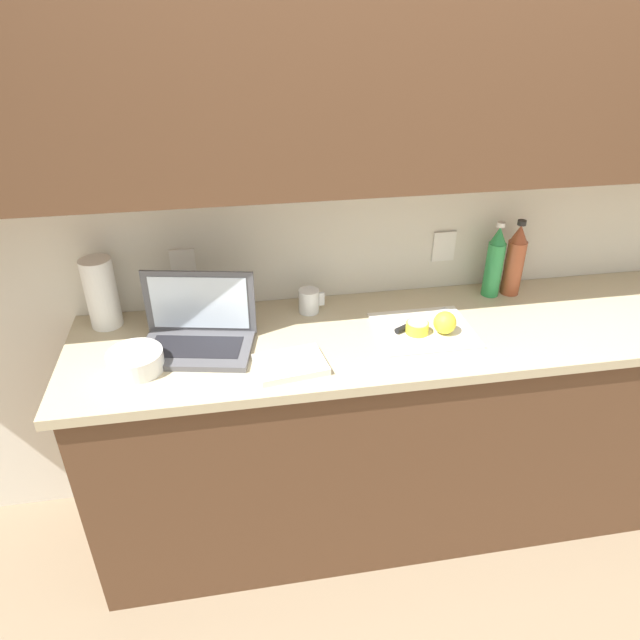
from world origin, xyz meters
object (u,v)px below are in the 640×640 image
(lemon_whole_beside, at_px, (445,323))
(bowl_white, at_px, (136,361))
(laptop, at_px, (198,330))
(cutting_board, at_px, (424,330))
(measuring_cup, at_px, (309,301))
(lemon_half_cut, at_px, (417,327))
(bottle_green_soda, at_px, (515,261))
(knife, at_px, (414,324))
(bottle_oil_tall, at_px, (495,262))
(paper_towel_roll, at_px, (101,293))

(lemon_whole_beside, height_order, bowl_white, lemon_whole_beside)
(laptop, height_order, cutting_board, laptop)
(bowl_white, bearing_deg, measuring_cup, 24.94)
(laptop, bearing_deg, lemon_half_cut, 7.02)
(lemon_half_cut, height_order, bottle_green_soda, bottle_green_soda)
(lemon_half_cut, relative_size, bottle_green_soda, 0.26)
(laptop, height_order, bottle_green_soda, bottle_green_soda)
(knife, relative_size, bottle_oil_tall, 0.85)
(laptop, bearing_deg, lemon_whole_beside, 6.50)
(lemon_half_cut, relative_size, lemon_whole_beside, 1.00)
(knife, height_order, measuring_cup, measuring_cup)
(cutting_board, distance_m, paper_towel_roll, 1.15)
(cutting_board, xyz_separation_m, bottle_green_soda, (0.43, 0.22, 0.14))
(cutting_board, height_order, lemon_whole_beside, lemon_whole_beside)
(paper_towel_roll, bearing_deg, bottle_oil_tall, -0.46)
(lemon_whole_beside, bearing_deg, lemon_half_cut, 170.77)
(lemon_half_cut, height_order, lemon_whole_beside, lemon_whole_beside)
(bowl_white, height_order, paper_towel_roll, paper_towel_roll)
(paper_towel_roll, bearing_deg, knife, -10.85)
(laptop, relative_size, measuring_cup, 4.27)
(lemon_half_cut, distance_m, measuring_cup, 0.42)
(laptop, xyz_separation_m, bowl_white, (-0.19, -0.11, -0.03))
(cutting_board, xyz_separation_m, paper_towel_roll, (-1.12, 0.24, 0.12))
(laptop, relative_size, lemon_half_cut, 5.16)
(bottle_green_soda, bearing_deg, lemon_whole_beside, -145.08)
(lemon_half_cut, bearing_deg, bottle_oil_tall, 32.55)
(lemon_half_cut, distance_m, bowl_white, 0.95)
(knife, relative_size, measuring_cup, 2.65)
(lemon_whole_beside, distance_m, bowl_white, 1.04)
(bottle_oil_tall, relative_size, bowl_white, 1.72)
(bottle_green_soda, distance_m, measuring_cup, 0.82)
(lemon_half_cut, xyz_separation_m, lemon_whole_beside, (0.09, -0.02, 0.02))
(laptop, relative_size, knife, 1.61)
(cutting_board, relative_size, measuring_cup, 3.52)
(knife, height_order, bottle_oil_tall, bottle_oil_tall)
(bottle_green_soda, bearing_deg, lemon_half_cut, -152.35)
(bottle_green_soda, height_order, paper_towel_roll, bottle_green_soda)
(cutting_board, bearing_deg, knife, 135.37)
(lemon_half_cut, distance_m, bottle_green_soda, 0.54)
(cutting_board, xyz_separation_m, measuring_cup, (-0.38, 0.21, 0.04))
(cutting_board, relative_size, bowl_white, 1.94)
(knife, height_order, lemon_whole_beside, lemon_whole_beside)
(measuring_cup, bearing_deg, cutting_board, -28.68)
(cutting_board, distance_m, bottle_green_soda, 0.50)
(bottle_oil_tall, height_order, paper_towel_roll, bottle_oil_tall)
(bottle_oil_tall, xyz_separation_m, measuring_cup, (-0.73, -0.02, -0.09))
(knife, xyz_separation_m, bowl_white, (-0.95, -0.10, 0.02))
(bottle_green_soda, bearing_deg, measuring_cup, -178.84)
(laptop, bearing_deg, knife, 10.55)
(knife, relative_size, bowl_white, 1.46)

